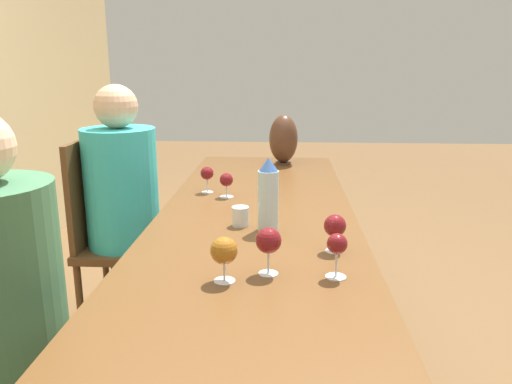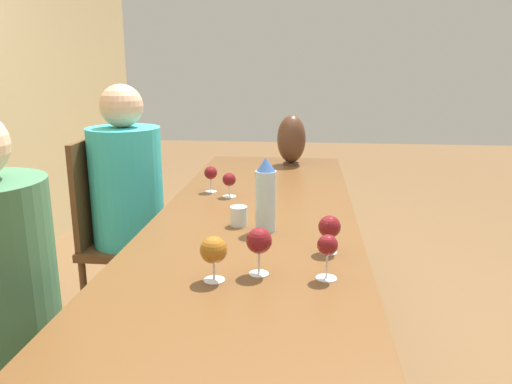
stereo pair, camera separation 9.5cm
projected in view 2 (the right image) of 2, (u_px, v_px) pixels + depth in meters
ground_plane at (254, 380)px, 2.25m from camera, size 14.00×14.00×0.00m
dining_table at (253, 237)px, 2.08m from camera, size 2.92×0.86×0.75m
water_bottle at (266, 196)px, 1.92m from camera, size 0.08×0.08×0.29m
water_tumbler at (239, 216)px, 2.01m from camera, size 0.07×0.07×0.08m
vase at (291, 139)px, 3.18m from camera, size 0.18×0.18×0.32m
wine_glass_0 at (259, 241)px, 1.52m from camera, size 0.08×0.08×0.15m
wine_glass_1 at (214, 251)px, 1.48m from camera, size 0.08×0.08×0.14m
wine_glass_2 at (329, 227)px, 1.70m from camera, size 0.08×0.08×0.13m
wine_glass_3 at (327, 247)px, 1.49m from camera, size 0.06×0.06×0.14m
wine_glass_4 at (211, 174)px, 2.52m from camera, size 0.07×0.07×0.13m
wine_glass_5 at (229, 180)px, 2.43m from camera, size 0.07×0.07×0.12m
chair_far at (115, 230)px, 2.65m from camera, size 0.44×0.44×1.01m
person_far at (130, 202)px, 2.60m from camera, size 0.37×0.37×1.29m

